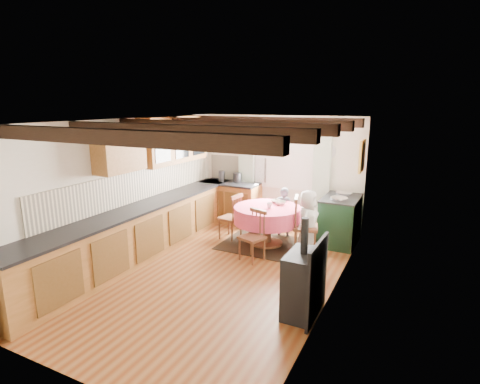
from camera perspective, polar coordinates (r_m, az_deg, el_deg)
The scene contains 40 objects.
floor at distance 6.22m, azimuth -3.33°, elevation -11.91°, with size 3.60×5.50×0.00m, color brown.
ceiling at distance 5.64m, azimuth -3.67°, elevation 10.75°, with size 3.60×5.50×0.00m, color white.
wall_back at distance 8.26m, azimuth 6.01°, elevation 3.12°, with size 3.60×0.00×2.40m, color silver.
wall_front at distance 3.81m, azimuth -24.79°, elevation -10.32°, with size 3.60×0.00×2.40m, color silver.
wall_left at distance 6.87m, azimuth -16.66°, elevation 0.56°, with size 0.00×5.50×2.40m, color silver.
wall_right at distance 5.19m, azimuth 14.07°, elevation -3.30°, with size 0.00×5.50×2.40m, color silver.
beam_a at distance 4.04m, azimuth -18.05°, elevation 7.87°, with size 3.60×0.16×0.16m, color black.
beam_b at distance 4.80m, azimuth -9.67°, elevation 9.09°, with size 3.60×0.16×0.16m, color black.
beam_c at distance 5.64m, azimuth -3.65°, elevation 9.84°, with size 3.60×0.16×0.16m, color black.
beam_d at distance 6.53m, azimuth 0.79°, elevation 10.33°, with size 3.60×0.16×0.16m, color black.
beam_e at distance 7.44m, azimuth 4.16°, elevation 10.66°, with size 3.60×0.16×0.16m, color black.
splash_left at distance 7.07m, azimuth -14.90°, elevation 1.03°, with size 0.02×4.50×0.55m, color beige.
splash_back at distance 8.63m, azimuth -0.28°, elevation 3.64°, with size 1.40×0.02×0.55m, color beige.
base_cabinet_left at distance 6.87m, azimuth -14.39°, elevation -5.87°, with size 0.60×5.30×0.88m, color #9F6333.
base_cabinet_back at distance 8.57m, azimuth -1.41°, elevation -1.63°, with size 1.30×0.60×0.88m, color #9F6333.
worktop_left at distance 6.73m, azimuth -14.48°, elevation -2.20°, with size 0.64×5.30×0.04m, color black.
worktop_back at distance 8.45m, azimuth -1.49°, elevation 1.35°, with size 1.30×0.64×0.04m, color black.
wall_cabinet_glass at distance 7.56m, azimuth -9.88°, elevation 7.80°, with size 0.34×1.80×0.90m, color #9F6333.
wall_cabinet_solid at distance 6.42m, azimuth -17.77°, elevation 5.98°, with size 0.34×0.90×0.70m, color #9F6333.
window_frame at distance 8.15m, azimuth 6.70°, elevation 5.82°, with size 1.34×0.03×1.54m, color white.
window_pane at distance 8.16m, azimuth 6.71°, elevation 5.82°, with size 1.20×0.01×1.40m, color white.
curtain_left at distance 8.47m, azimuth 0.99°, elevation 2.76°, with size 0.35×0.10×2.10m, color silver.
curtain_right at distance 7.91m, azimuth 12.20°, elevation 1.71°, with size 0.35×0.10×2.10m, color silver.
curtain_rod at distance 8.02m, azimuth 6.61°, elevation 10.01°, with size 0.03×0.03×2.00m, color black.
wall_picture at distance 7.32m, azimuth 17.99°, elevation 5.21°, with size 0.04×0.50×0.60m, color gold.
wall_plate at distance 7.86m, azimuth 13.25°, elevation 6.02°, with size 0.30×0.30×0.02m, color silver.
rug at distance 7.30m, azimuth 4.06°, elevation -7.95°, with size 1.68×1.30×0.01m, color black.
dining_table at distance 7.17m, azimuth 4.11°, elevation -5.18°, with size 1.26×1.26×0.76m, color #F1507C, non-canonical shape.
chair_near at distance 6.47m, azimuth 1.82°, elevation -6.62°, with size 0.38×0.40×0.89m, color brown, non-canonical shape.
chair_left at distance 7.50m, azimuth -1.50°, elevation -3.68°, with size 0.39×0.41×0.92m, color brown, non-canonical shape.
chair_right at distance 6.88m, azimuth 9.91°, elevation -4.93°, with size 0.45×0.47×1.04m, color brown, non-canonical shape.
aga_range at distance 7.49m, azimuth 14.89°, elevation -4.09°, with size 0.65×1.01×0.93m, color black, non-canonical shape.
cast_iron_stove at distance 4.88m, azimuth 9.54°, elevation -11.15°, with size 0.39×0.64×1.29m, color black, non-canonical shape.
child_far at distance 7.67m, azimuth 6.63°, elevation -3.00°, with size 0.37×0.24×1.02m, color #3C3E48.
child_right at distance 6.84m, azimuth 10.21°, elevation -4.50°, with size 0.57×0.37×1.16m, color silver.
bowl_a at distance 7.39m, azimuth 5.43°, elevation -1.40°, with size 0.20×0.20×0.05m, color silver.
bowl_b at distance 7.24m, azimuth 6.11°, elevation -1.65°, with size 0.20×0.20×0.06m, color silver.
cup at distance 6.99m, azimuth 4.46°, elevation -2.03°, with size 0.10×0.10×0.09m, color silver.
canister_tall at distance 8.52m, azimuth -2.80°, elevation 2.41°, with size 0.14×0.14×0.24m, color #262628.
canister_wide at distance 8.43m, azimuth -0.42°, elevation 2.21°, with size 0.19×0.19×0.21m, color #262628.
Camera 1 is at (2.80, -4.88, 2.65)m, focal length 28.22 mm.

